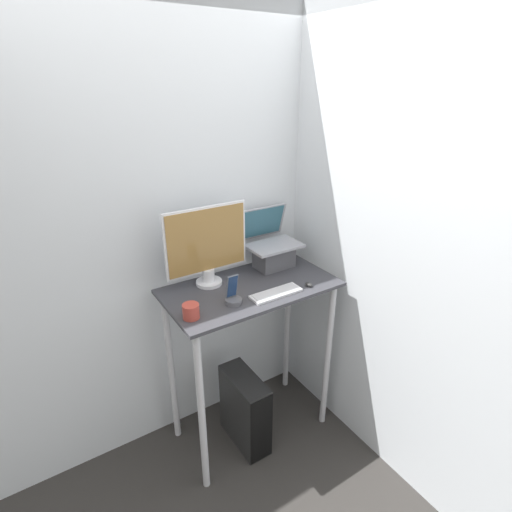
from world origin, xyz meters
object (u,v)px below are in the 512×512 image
at_px(mouse, 309,284).
at_px(computer_tower, 245,410).
at_px(monitor, 207,247).
at_px(laptop, 272,250).
at_px(keyboard, 276,293).
at_px(cell_phone, 233,297).

distance_m(mouse, computer_tower, 0.93).
bearing_deg(computer_tower, monitor, 115.14).
xyz_separation_m(laptop, computer_tower, (-0.35, -0.22, -0.94)).
height_order(monitor, keyboard, monitor).
relative_size(monitor, cell_phone, 2.99).
xyz_separation_m(laptop, mouse, (0.02, -0.34, -0.09)).
bearing_deg(keyboard, computer_tower, 147.52).
xyz_separation_m(monitor, computer_tower, (0.10, -0.22, -1.07)).
height_order(mouse, cell_phone, cell_phone).
bearing_deg(mouse, laptop, 93.18).
distance_m(mouse, cell_phone, 0.46).
relative_size(laptop, cell_phone, 2.21).
relative_size(laptop, keyboard, 1.22).
relative_size(laptop, monitor, 0.74).
bearing_deg(keyboard, mouse, -6.15).
height_order(keyboard, cell_phone, cell_phone).
height_order(monitor, mouse, monitor).
distance_m(laptop, keyboard, 0.38).
bearing_deg(computer_tower, cell_phone, -151.29).
bearing_deg(monitor, keyboard, -51.03).
distance_m(keyboard, computer_tower, 0.86).
xyz_separation_m(monitor, cell_phone, (0.01, -0.27, -0.20)).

